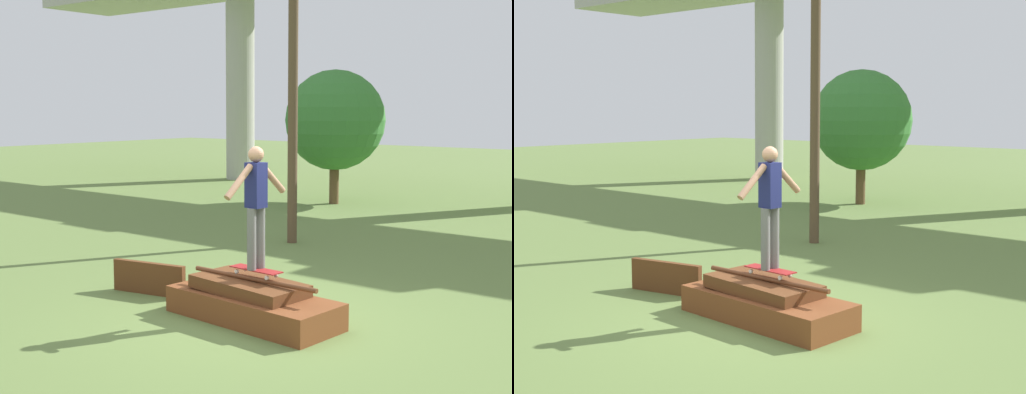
# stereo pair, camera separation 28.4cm
# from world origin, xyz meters

# --- Properties ---
(ground_plane) EXTENTS (80.00, 80.00, 0.00)m
(ground_plane) POSITION_xyz_m (0.00, 0.00, 0.00)
(ground_plane) COLOR olive
(scrap_pile) EXTENTS (2.44, 1.11, 0.59)m
(scrap_pile) POSITION_xyz_m (-0.02, 0.01, 0.23)
(scrap_pile) COLOR brown
(scrap_pile) RESTS_ON ground_plane
(scrap_plank_loose) EXTENTS (1.23, 0.35, 0.48)m
(scrap_plank_loose) POSITION_xyz_m (-2.06, 0.06, 0.24)
(scrap_plank_loose) COLOR #5B3319
(scrap_plank_loose) RESTS_ON ground_plane
(skateboard) EXTENTS (0.77, 0.26, 0.09)m
(skateboard) POSITION_xyz_m (-0.01, 0.07, 0.67)
(skateboard) COLOR maroon
(skateboard) RESTS_ON scrap_pile
(skater) EXTENTS (0.23, 1.13, 1.61)m
(skater) POSITION_xyz_m (-0.01, 0.07, 1.61)
(skater) COLOR slate
(skater) RESTS_ON skateboard
(utility_pole) EXTENTS (1.30, 0.20, 7.08)m
(utility_pole) POSITION_xyz_m (-2.81, 4.73, 3.66)
(utility_pole) COLOR brown
(utility_pole) RESTS_ON ground_plane
(tree_behind_left) EXTENTS (2.87, 2.87, 3.85)m
(tree_behind_left) POSITION_xyz_m (-5.38, 10.33, 2.41)
(tree_behind_left) COLOR brown
(tree_behind_left) RESTS_ON ground_plane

